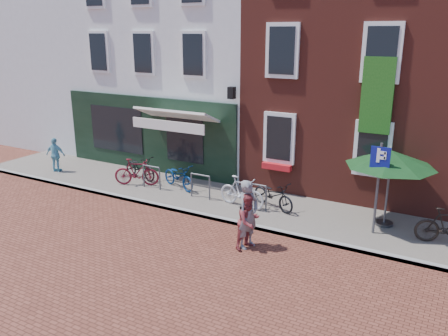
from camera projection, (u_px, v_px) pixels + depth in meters
The scene contains 16 objects.
ground at pixel (222, 222), 13.38m from camera, with size 80.00×80.00×0.00m, color brown.
sidewalk at pixel (274, 210), 14.16m from camera, with size 24.00×3.00×0.10m, color slate.
building_stucco at pixel (201, 52), 20.27m from camera, with size 8.00×8.00×9.00m, color silver.
building_brick_mid at pixel (362, 42), 16.87m from camera, with size 6.00×8.00×10.00m, color maroon.
filler_left at pixel (79, 49), 23.76m from camera, with size 7.00×8.00×9.00m, color silver.
parking_sign at pixel (379, 174), 11.97m from camera, with size 0.50×0.07×2.52m.
parasol at pixel (391, 155), 12.40m from camera, with size 2.45×2.45×2.28m.
woman at pixel (248, 214), 11.63m from camera, with size 0.66×0.43×1.81m, color slate.
boy at pixel (248, 221), 11.62m from camera, with size 0.71×0.56×1.47m, color maroon.
cafe_person at pixel (56, 155), 17.72m from camera, with size 0.79×0.33×1.34m, color #6BB6C7.
bicycle_0 at pixel (140, 167), 16.92m from camera, with size 0.58×1.67×0.88m, color black.
bicycle_1 at pixel (137, 172), 16.18m from camera, with size 0.46×1.62×0.97m, color maroon.
bicycle_2 at pixel (179, 176), 15.89m from camera, with size 0.58×1.67×0.88m, color navy.
bicycle_3 at pixel (242, 192), 14.19m from camera, with size 0.46×1.62×0.97m, color #B9B9BB.
bicycle_4 at pixel (273, 195), 14.08m from camera, with size 0.58×1.67×0.88m, color black.
bicycle_5 at pixel (448, 226), 11.69m from camera, with size 0.46×1.62×0.97m, color black.
Camera 1 is at (6.04, -10.77, 5.39)m, focal length 36.57 mm.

